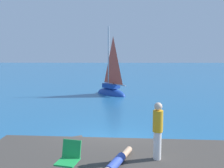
{
  "coord_description": "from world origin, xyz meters",
  "views": [
    {
      "loc": [
        0.12,
        -10.01,
        3.87
      ],
      "look_at": [
        -0.1,
        9.49,
        1.33
      ],
      "focal_mm": 39.5,
      "sensor_mm": 36.0,
      "label": 1
    }
  ],
  "objects_px": {
    "person_sunbather": "(117,161)",
    "beach_chair": "(69,156)",
    "person_standing": "(158,129)",
    "sailboat_near": "(111,91)"
  },
  "relations": [
    {
      "from": "person_standing",
      "to": "beach_chair",
      "type": "relative_size",
      "value": 2.03
    },
    {
      "from": "beach_chair",
      "to": "person_standing",
      "type": "bearing_deg",
      "value": 123.72
    },
    {
      "from": "person_sunbather",
      "to": "beach_chair",
      "type": "height_order",
      "value": "beach_chair"
    },
    {
      "from": "sailboat_near",
      "to": "person_standing",
      "type": "xyz_separation_m",
      "value": [
        1.52,
        -15.66,
        1.37
      ]
    },
    {
      "from": "sailboat_near",
      "to": "person_standing",
      "type": "relative_size",
      "value": 4.18
    },
    {
      "from": "person_sunbather",
      "to": "beach_chair",
      "type": "distance_m",
      "value": 1.31
    },
    {
      "from": "beach_chair",
      "to": "person_sunbather",
      "type": "bearing_deg",
      "value": 123.41
    },
    {
      "from": "sailboat_near",
      "to": "person_standing",
      "type": "distance_m",
      "value": 15.79
    },
    {
      "from": "person_sunbather",
      "to": "beach_chair",
      "type": "relative_size",
      "value": 2.1
    },
    {
      "from": "person_sunbather",
      "to": "beach_chair",
      "type": "xyz_separation_m",
      "value": [
        -1.19,
        -0.43,
        0.33
      ]
    }
  ]
}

